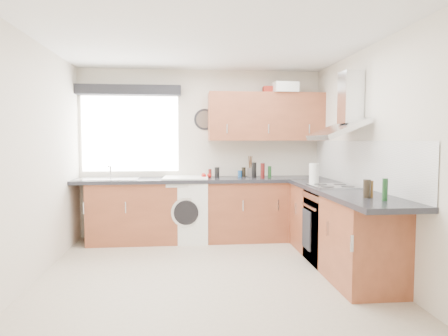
{
  "coord_description": "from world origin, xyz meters",
  "views": [
    {
      "loc": [
        -0.24,
        -4.22,
        1.46
      ],
      "look_at": [
        0.25,
        0.85,
        1.1
      ],
      "focal_mm": 32.0,
      "sensor_mm": 36.0,
      "label": 1
    }
  ],
  "objects": [
    {
      "name": "ground_plane",
      "position": [
        0.0,
        0.0,
        0.0
      ],
      "size": [
        3.6,
        3.6,
        0.0
      ],
      "primitive_type": "plane",
      "color": "beige"
    },
    {
      "name": "ceiling",
      "position": [
        0.0,
        0.0,
        2.5
      ],
      "size": [
        3.6,
        3.6,
        0.02
      ],
      "primitive_type": "cube",
      "color": "white",
      "rests_on": "wall_back"
    },
    {
      "name": "wall_back",
      "position": [
        0.0,
        1.8,
        1.25
      ],
      "size": [
        3.6,
        0.02,
        2.5
      ],
      "primitive_type": "cube",
      "color": "silver",
      "rests_on": "ground_plane"
    },
    {
      "name": "wall_front",
      "position": [
        0.0,
        -1.8,
        1.25
      ],
      "size": [
        3.6,
        0.02,
        2.5
      ],
      "primitive_type": "cube",
      "color": "silver",
      "rests_on": "ground_plane"
    },
    {
      "name": "wall_left",
      "position": [
        -1.8,
        0.0,
        1.25
      ],
      "size": [
        0.02,
        3.6,
        2.5
      ],
      "primitive_type": "cube",
      "color": "silver",
      "rests_on": "ground_plane"
    },
    {
      "name": "wall_right",
      "position": [
        1.8,
        0.0,
        1.25
      ],
      "size": [
        0.02,
        3.6,
        2.5
      ],
      "primitive_type": "cube",
      "color": "silver",
      "rests_on": "ground_plane"
    },
    {
      "name": "window",
      "position": [
        -1.05,
        1.79,
        1.55
      ],
      "size": [
        1.4,
        0.02,
        1.1
      ],
      "primitive_type": "cube",
      "color": "white",
      "rests_on": "wall_back"
    },
    {
      "name": "window_blind",
      "position": [
        -1.05,
        1.7,
        2.18
      ],
      "size": [
        1.5,
        0.18,
        0.14
      ],
      "primitive_type": "cube",
      "color": "black",
      "rests_on": "wall_back"
    },
    {
      "name": "splashback",
      "position": [
        1.79,
        0.3,
        1.18
      ],
      "size": [
        0.01,
        3.0,
        0.54
      ],
      "primitive_type": "cube",
      "color": "white",
      "rests_on": "wall_right"
    },
    {
      "name": "base_cab_back",
      "position": [
        -0.1,
        1.51,
        0.43
      ],
      "size": [
        3.0,
        0.58,
        0.86
      ],
      "primitive_type": "cube",
      "color": "brown",
      "rests_on": "ground_plane"
    },
    {
      "name": "base_cab_corner",
      "position": [
        1.5,
        1.5,
        0.43
      ],
      "size": [
        0.6,
        0.6,
        0.86
      ],
      "primitive_type": "cube",
      "color": "brown",
      "rests_on": "ground_plane"
    },
    {
      "name": "base_cab_right",
      "position": [
        1.51,
        0.15,
        0.43
      ],
      "size": [
        0.58,
        2.1,
        0.86
      ],
      "primitive_type": "cube",
      "color": "brown",
      "rests_on": "ground_plane"
    },
    {
      "name": "worktop_back",
      "position": [
        0.0,
        1.5,
        0.89
      ],
      "size": [
        3.6,
        0.62,
        0.05
      ],
      "primitive_type": "cube",
      "color": "black",
      "rests_on": "base_cab_back"
    },
    {
      "name": "worktop_right",
      "position": [
        1.5,
        0.0,
        0.89
      ],
      "size": [
        0.62,
        2.42,
        0.05
      ],
      "primitive_type": "cube",
      "color": "black",
      "rests_on": "base_cab_right"
    },
    {
      "name": "sink",
      "position": [
        -1.33,
        1.5,
        0.95
      ],
      "size": [
        0.84,
        0.46,
        0.1
      ],
      "primitive_type": null,
      "color": "silver",
      "rests_on": "worktop_back"
    },
    {
      "name": "oven",
      "position": [
        1.5,
        0.3,
        0.42
      ],
      "size": [
        0.56,
        0.58,
        0.85
      ],
      "primitive_type": "cube",
      "color": "black",
      "rests_on": "ground_plane"
    },
    {
      "name": "hob_plate",
      "position": [
        1.5,
        0.3,
        0.92
      ],
      "size": [
        0.52,
        0.52,
        0.01
      ],
      "primitive_type": "cube",
      "color": "silver",
      "rests_on": "worktop_right"
    },
    {
      "name": "extractor_hood",
      "position": [
        1.6,
        0.3,
        1.77
      ],
      "size": [
        0.52,
        0.78,
        0.66
      ],
      "primitive_type": null,
      "color": "silver",
      "rests_on": "wall_right"
    },
    {
      "name": "upper_cabinets",
      "position": [
        0.95,
        1.62,
        1.8
      ],
      "size": [
        1.7,
        0.35,
        0.7
      ],
      "primitive_type": "cube",
      "color": "brown",
      "rests_on": "wall_back"
    },
    {
      "name": "washing_machine",
      "position": [
        -0.24,
        1.52,
        0.46
      ],
      "size": [
        0.67,
        0.65,
        0.93
      ],
      "primitive_type": "cube",
      "rotation": [
        0.0,
        0.0,
        -0.06
      ],
      "color": "white",
      "rests_on": "ground_plane"
    },
    {
      "name": "wall_clock",
      "position": [
        0.05,
        1.78,
        1.77
      ],
      "size": [
        0.32,
        0.04,
        0.32
      ],
      "primitive_type": "cylinder",
      "rotation": [
        1.57,
        0.0,
        0.0
      ],
      "color": "black",
      "rests_on": "wall_back"
    },
    {
      "name": "casserole",
      "position": [
        1.21,
        1.52,
        2.22
      ],
      "size": [
        0.36,
        0.27,
        0.14
      ],
      "primitive_type": "cube",
      "rotation": [
        0.0,
        0.0,
        0.06
      ],
      "color": "white",
      "rests_on": "upper_cabinets"
    },
    {
      "name": "storage_box",
      "position": [
        1.02,
        1.65,
        2.2
      ],
      "size": [
        0.22,
        0.19,
        0.1
      ],
      "primitive_type": "cube",
      "rotation": [
        0.0,
        0.0,
        -0.06
      ],
      "color": "#9F2519",
      "rests_on": "upper_cabinets"
    },
    {
      "name": "utensil_pot",
      "position": [
        0.73,
        1.7,
        0.97
      ],
      "size": [
        0.1,
        0.1,
        0.13
      ],
      "primitive_type": "cylinder",
      "rotation": [
        0.0,
        0.0,
        -0.05
      ],
      "color": "gray",
      "rests_on": "worktop_back"
    },
    {
      "name": "kitchen_roll",
      "position": [
        1.35,
        0.59,
        1.04
      ],
      "size": [
        0.15,
        0.15,
        0.26
      ],
      "primitive_type": "cylinder",
      "rotation": [
        0.0,
        0.0,
        0.28
      ],
      "color": "white",
      "rests_on": "worktop_right"
    },
    {
      "name": "tomato_cluster",
      "position": [
        0.05,
        1.56,
        0.94
      ],
      "size": [
        0.18,
        0.18,
        0.07
      ],
      "primitive_type": null,
      "rotation": [
        0.0,
        0.0,
        -0.33
      ],
      "color": "#B1140F",
      "rests_on": "worktop_back"
    },
    {
      "name": "jar_0",
      "position": [
        0.85,
        1.37,
        1.02
      ],
      "size": [
        0.06,
        0.06,
        0.22
      ],
      "primitive_type": "cylinder",
      "color": "#501210",
      "rests_on": "worktop_back"
    },
    {
      "name": "jar_1",
      "position": [
        0.56,
        1.59,
        0.96
      ],
      "size": [
        0.06,
        0.06,
        0.1
      ],
      "primitive_type": "cylinder",
      "color": "#1D4F8C",
      "rests_on": "worktop_back"
    },
    {
      "name": "jar_2",
      "position": [
        0.75,
        1.48,
        1.02
      ],
      "size": [
        0.07,
        0.07,
        0.22
      ],
      "primitive_type": "cylinder",
      "color": "black",
      "rests_on": "worktop_back"
    },
    {
      "name": "jar_3",
      "position": [
        0.11,
        1.57,
        0.97
      ],
      "size": [
        0.05,
        0.05,
        0.12
      ],
      "primitive_type": "cylinder",
      "color": "#5A1713",
      "rests_on": "worktop_back"
    },
    {
      "name": "jar_4",
      "position": [
        0.22,
        1.55,
        0.99
      ],
      "size": [
        0.07,
        0.07,
        0.15
      ],
      "primitive_type": "cylinder",
      "color": "black",
      "rests_on": "worktop_back"
    },
    {
      "name": "jar_5",
      "position": [
        0.62,
        1.62,
        0.98
      ],
      "size": [
        0.06,
        0.06,
        0.14
      ],
      "primitive_type": "cylinder",
      "color": "black",
      "rests_on": "worktop_back"
    },
    {
      "name": "jar_6",
      "position": [
        0.98,
        1.47,
        0.99
      ],
      "size": [
        0.05,
        0.05,
        0.17
      ],
      "primitive_type": "cylinder",
      "color": "#1A491C",
      "rests_on": "worktop_back"
    },
    {
      "name": "bottle_0",
      "position": [
        1.54,
        -0.82,
        1.01
      ],
      "size": [
        0.05,
        0.05,
        0.2
      ],
      "primitive_type": "cylinder",
      "color": "#18441E",
      "rests_on": "worktop_right"
    },
    {
      "name": "bottle_1",
      "position": [
        1.46,
        -0.63,
        1.0
      ],
      "size": [
        0.07,
        0.07,
        0.18
      ],
      "primitive_type": "cylinder",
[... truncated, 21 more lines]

